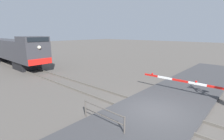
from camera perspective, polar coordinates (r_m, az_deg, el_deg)
The scene contains 7 objects.
ground_plane at distance 10.05m, azimuth 14.39°, elevation -14.19°, with size 160.00×160.00×0.00m, color #514C47.
rail_track_left at distance 9.45m, azimuth 12.32°, elevation -15.40°, with size 0.08×80.00×0.15m, color #59544C.
rail_track_right at distance 10.60m, azimuth 16.26°, elevation -12.38°, with size 0.08×80.00×0.15m, color #59544C.
road_surface at distance 10.01m, azimuth 14.42°, elevation -13.78°, with size 36.00×4.63×0.16m, color #38383A.
locomotive at distance 27.38m, azimuth -31.02°, elevation 5.98°, with size 2.71×17.49×4.06m.
crossing_gate at distance 12.74m, azimuth 31.49°, elevation -6.05°, with size 0.36×6.60×1.25m.
guard_railing at distance 8.36m, azimuth -3.15°, elevation -14.79°, with size 0.08×2.73×0.95m.
Camera 1 is at (-8.07, -3.97, 4.49)m, focal length 26.64 mm.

